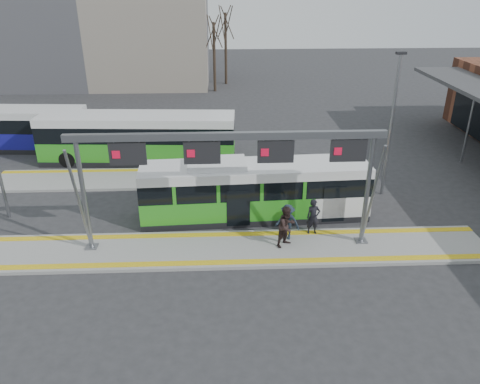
% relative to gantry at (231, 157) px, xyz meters
% --- Properties ---
extents(ground, '(120.00, 120.00, 0.00)m').
position_rel_gantry_xyz_m(ground, '(0.35, -0.25, -4.30)').
color(ground, '#2D2D30').
rests_on(ground, ground).
extents(platform_main, '(22.00, 3.00, 0.15)m').
position_rel_gantry_xyz_m(platform_main, '(0.35, -0.25, -4.22)').
color(platform_main, gray).
rests_on(platform_main, ground).
extents(platform_second, '(20.00, 3.00, 0.15)m').
position_rel_gantry_xyz_m(platform_second, '(-3.65, 7.75, -4.22)').
color(platform_second, gray).
rests_on(platform_second, ground).
extents(tactile_main, '(22.00, 2.65, 0.02)m').
position_rel_gantry_xyz_m(tactile_main, '(0.35, -0.25, -4.14)').
color(tactile_main, yellow).
rests_on(tactile_main, platform_main).
extents(tactile_second, '(20.00, 0.35, 0.02)m').
position_rel_gantry_xyz_m(tactile_second, '(-3.65, 8.90, -4.14)').
color(tactile_second, yellow).
rests_on(tactile_second, platform_second).
extents(gantry, '(13.00, 1.68, 5.20)m').
position_rel_gantry_xyz_m(gantry, '(0.00, 0.00, 0.00)').
color(gantry, slate).
rests_on(gantry, platform_main).
extents(hero_bus, '(11.18, 2.90, 3.05)m').
position_rel_gantry_xyz_m(hero_bus, '(1.21, 2.94, -2.91)').
color(hero_bus, black).
rests_on(hero_bus, ground).
extents(bg_bus_green, '(12.41, 3.32, 3.07)m').
position_rel_gantry_xyz_m(bg_bus_green, '(-5.66, 10.89, -2.78)').
color(bg_bus_green, black).
rests_on(bg_bus_green, ground).
extents(bg_bus_blue, '(11.04, 3.14, 2.85)m').
position_rel_gantry_xyz_m(bg_bus_blue, '(-15.20, 13.64, -2.89)').
color(bg_bus_blue, black).
rests_on(bg_bus_blue, ground).
extents(passenger_a, '(0.65, 0.45, 1.71)m').
position_rel_gantry_xyz_m(passenger_a, '(3.78, 0.85, -3.30)').
color(passenger_a, black).
rests_on(passenger_a, platform_main).
extents(passenger_b, '(1.16, 1.13, 1.88)m').
position_rel_gantry_xyz_m(passenger_b, '(2.43, -0.12, -3.21)').
color(passenger_b, black).
rests_on(passenger_b, platform_main).
extents(passenger_c, '(1.25, 0.98, 1.70)m').
position_rel_gantry_xyz_m(passenger_c, '(2.54, 0.44, -3.30)').
color(passenger_c, '#1C2632').
rests_on(passenger_c, platform_main).
extents(tree_left, '(1.40, 1.40, 7.66)m').
position_rel_gantry_xyz_m(tree_left, '(-0.89, 30.53, 1.51)').
color(tree_left, '#382B21').
rests_on(tree_left, ground).
extents(tree_mid, '(1.40, 1.40, 8.35)m').
position_rel_gantry_xyz_m(tree_mid, '(0.32, 34.01, 2.03)').
color(tree_mid, '#382B21').
rests_on(tree_mid, ground).
extents(lamp_east, '(0.50, 0.25, 7.64)m').
position_rel_gantry_xyz_m(lamp_east, '(8.47, 5.25, -0.24)').
color(lamp_east, slate).
rests_on(lamp_east, ground).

